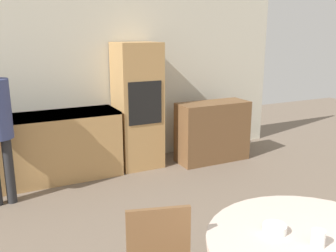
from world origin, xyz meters
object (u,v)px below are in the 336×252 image
(sideboard, at_px, (212,132))
(oven_unit, at_px, (137,106))
(cup, at_px, (318,238))
(bowl_near, at_px, (275,229))

(sideboard, bearing_deg, oven_unit, 164.65)
(cup, bearing_deg, sideboard, 66.24)
(sideboard, distance_m, cup, 3.67)
(cup, relative_size, bowl_near, 0.68)
(oven_unit, xyz_separation_m, bowl_near, (-0.48, -3.42, -0.12))
(oven_unit, bearing_deg, cup, -95.67)
(oven_unit, distance_m, sideboard, 1.24)
(sideboard, height_order, cup, sideboard)
(oven_unit, relative_size, sideboard, 1.63)
(bowl_near, bearing_deg, sideboard, 63.00)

